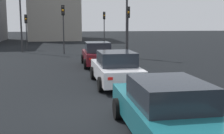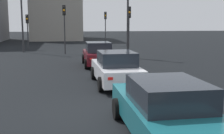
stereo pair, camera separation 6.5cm
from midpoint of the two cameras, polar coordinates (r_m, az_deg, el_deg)
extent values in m
cube|color=black|center=(9.37, -4.08, -9.76)|extent=(160.00, 160.00, 0.20)
cube|color=#510F16|center=(19.12, -2.72, 2.06)|extent=(4.11, 1.75, 0.69)
cube|color=#1E232B|center=(18.85, -2.66, 4.00)|extent=(1.85, 1.54, 0.64)
cylinder|color=black|center=(20.52, -0.70, 1.75)|extent=(0.64, 0.22, 0.64)
cylinder|color=black|center=(20.34, -5.57, 1.64)|extent=(0.64, 0.22, 0.64)
cylinder|color=black|center=(18.03, 0.52, 0.74)|extent=(0.64, 0.22, 0.64)
cylinder|color=black|center=(17.82, -5.03, 0.61)|extent=(0.64, 0.22, 0.64)
cube|color=red|center=(17.15, 0.17, 1.70)|extent=(0.03, 0.20, 0.11)
cube|color=red|center=(16.99, -4.02, 1.60)|extent=(0.03, 0.20, 0.11)
cube|color=silver|center=(13.41, 0.89, -0.92)|extent=(4.43, 1.87, 0.67)
cube|color=#1E232B|center=(13.10, 1.08, 1.72)|extent=(2.01, 1.61, 0.63)
cylinder|color=black|center=(14.96, 3.25, -0.98)|extent=(0.64, 0.23, 0.64)
cylinder|color=black|center=(14.65, -3.60, -1.19)|extent=(0.64, 0.23, 0.64)
cylinder|color=black|center=(12.37, 6.20, -3.13)|extent=(0.64, 0.23, 0.64)
cylinder|color=black|center=(12.00, -2.06, -3.47)|extent=(0.64, 0.23, 0.64)
cube|color=red|center=(11.43, 6.24, -2.10)|extent=(0.03, 0.20, 0.11)
cube|color=red|center=(11.13, -0.16, -2.34)|extent=(0.03, 0.20, 0.11)
cube|color=#19606B|center=(7.51, 10.58, -9.21)|extent=(4.78, 1.89, 0.64)
cube|color=#1E232B|center=(7.12, 11.38, -5.04)|extent=(2.15, 1.66, 0.60)
cylinder|color=black|center=(9.23, 12.91, -7.52)|extent=(0.64, 0.22, 0.64)
cylinder|color=black|center=(8.71, 1.26, -8.29)|extent=(0.64, 0.22, 0.64)
cylinder|color=#2D2D30|center=(35.46, -1.26, 6.89)|extent=(0.11, 0.11, 3.22)
cube|color=black|center=(35.38, -1.27, 10.22)|extent=(0.22, 0.29, 0.90)
sphere|color=black|center=(35.28, -1.25, 10.66)|extent=(0.20, 0.20, 0.20)
sphere|color=orange|center=(35.27, -1.25, 10.23)|extent=(0.20, 0.20, 0.20)
sphere|color=black|center=(35.27, -1.25, 9.79)|extent=(0.20, 0.20, 0.20)
cylinder|color=#2D2D30|center=(31.56, -16.35, 5.86)|extent=(0.11, 0.11, 2.76)
cube|color=black|center=(31.47, -16.51, 9.18)|extent=(0.20, 0.28, 0.90)
sphere|color=black|center=(31.36, -16.56, 9.68)|extent=(0.20, 0.20, 0.20)
sphere|color=orange|center=(31.36, -16.54, 9.18)|extent=(0.20, 0.20, 0.20)
sphere|color=black|center=(31.36, -16.51, 8.69)|extent=(0.20, 0.20, 0.20)
cylinder|color=#2D2D30|center=(26.34, -9.33, 6.33)|extent=(0.11, 0.11, 3.47)
cube|color=black|center=(26.28, -9.47, 11.09)|extent=(0.23, 0.30, 0.90)
sphere|color=black|center=(26.18, -9.51, 11.69)|extent=(0.20, 0.20, 0.20)
sphere|color=orange|center=(26.17, -9.49, 11.10)|extent=(0.20, 0.20, 0.20)
sphere|color=black|center=(26.16, -9.48, 10.51)|extent=(0.20, 0.20, 0.20)
cylinder|color=#2D2D30|center=(23.37, 3.43, 5.78)|extent=(0.11, 0.11, 3.21)
cube|color=black|center=(23.29, 3.50, 10.83)|extent=(0.21, 0.29, 0.90)
sphere|color=black|center=(23.19, 3.55, 11.51)|extent=(0.20, 0.20, 0.20)
sphere|color=orange|center=(23.18, 3.55, 10.84)|extent=(0.20, 0.20, 0.20)
sphere|color=black|center=(23.17, 3.54, 10.17)|extent=(0.20, 0.20, 0.20)
cylinder|color=#2D2D30|center=(28.79, -17.51, 10.95)|extent=(0.16, 0.16, 8.19)
cylinder|color=#2D2D30|center=(23.14, 3.24, 9.28)|extent=(0.16, 0.16, 6.06)
cube|color=gray|center=(49.95, -10.93, 11.93)|extent=(12.38, 7.98, 11.21)
camera|label=1|loc=(0.03, -89.83, 0.03)|focal=45.87mm
camera|label=2|loc=(0.03, 90.17, -0.03)|focal=45.87mm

